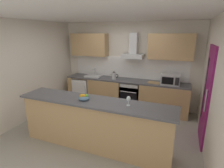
# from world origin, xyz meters

# --- Properties ---
(ground) EXTENTS (5.28, 4.55, 0.02)m
(ground) POSITION_xyz_m (0.00, 0.00, -0.01)
(ground) COLOR gray
(ceiling) EXTENTS (5.28, 4.55, 0.02)m
(ceiling) POSITION_xyz_m (0.00, 0.00, 2.61)
(ceiling) COLOR white
(wall_back) EXTENTS (5.28, 0.12, 2.60)m
(wall_back) POSITION_xyz_m (0.00, 1.83, 1.30)
(wall_back) COLOR silver
(wall_back) RESTS_ON ground
(wall_left) EXTENTS (0.12, 4.55, 2.60)m
(wall_left) POSITION_xyz_m (-2.20, 0.00, 1.30)
(wall_left) COLOR silver
(wall_left) RESTS_ON ground
(wall_right) EXTENTS (0.12, 4.55, 2.60)m
(wall_right) POSITION_xyz_m (2.20, 0.00, 1.30)
(wall_right) COLOR silver
(wall_right) RESTS_ON ground
(backsplash_tile) EXTENTS (3.64, 0.02, 0.66)m
(backsplash_tile) POSITION_xyz_m (0.00, 1.76, 1.23)
(backsplash_tile) COLOR white
(counter_back) EXTENTS (3.77, 0.60, 0.90)m
(counter_back) POSITION_xyz_m (0.00, 1.45, 0.45)
(counter_back) COLOR tan
(counter_back) RESTS_ON ground
(counter_island) EXTENTS (3.16, 0.64, 1.01)m
(counter_island) POSITION_xyz_m (0.08, -0.72, 0.51)
(counter_island) COLOR tan
(counter_island) RESTS_ON ground
(upper_cabinets) EXTENTS (3.72, 0.32, 0.70)m
(upper_cabinets) POSITION_xyz_m (-0.00, 1.60, 1.91)
(upper_cabinets) COLOR tan
(side_door) EXTENTS (0.08, 0.85, 2.05)m
(side_door) POSITION_xyz_m (2.12, 0.30, 1.03)
(side_door) COLOR #7A1456
(side_door) RESTS_ON ground
(oven) EXTENTS (0.60, 0.62, 0.80)m
(oven) POSITION_xyz_m (0.22, 1.43, 0.46)
(oven) COLOR slate
(oven) RESTS_ON ground
(refrigerator) EXTENTS (0.58, 0.60, 0.85)m
(refrigerator) POSITION_xyz_m (-1.43, 1.43, 0.43)
(refrigerator) COLOR white
(refrigerator) RESTS_ON ground
(microwave) EXTENTS (0.50, 0.38, 0.30)m
(microwave) POSITION_xyz_m (1.34, 1.40, 1.05)
(microwave) COLOR #B7BABC
(microwave) RESTS_ON counter_back
(sink) EXTENTS (0.50, 0.40, 0.26)m
(sink) POSITION_xyz_m (-1.05, 1.44, 0.93)
(sink) COLOR silver
(sink) RESTS_ON counter_back
(kettle) EXTENTS (0.29, 0.15, 0.24)m
(kettle) POSITION_xyz_m (-0.32, 1.39, 1.01)
(kettle) COLOR #B7BABC
(kettle) RESTS_ON counter_back
(range_hood) EXTENTS (0.62, 0.45, 0.72)m
(range_hood) POSITION_xyz_m (0.22, 1.56, 1.79)
(range_hood) COLOR #B7BABC
(wine_glass) EXTENTS (0.08, 0.08, 0.18)m
(wine_glass) POSITION_xyz_m (0.77, -0.70, 1.13)
(wine_glass) COLOR silver
(wine_glass) RESTS_ON counter_island
(fruit_bowl) EXTENTS (0.22, 0.22, 0.13)m
(fruit_bowl) POSITION_xyz_m (-0.12, -0.75, 1.05)
(fruit_bowl) COLOR slate
(fruit_bowl) RESTS_ON counter_island
(chopping_board) EXTENTS (0.36, 0.26, 0.02)m
(chopping_board) POSITION_xyz_m (0.89, 1.40, 0.91)
(chopping_board) COLOR tan
(chopping_board) RESTS_ON counter_back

